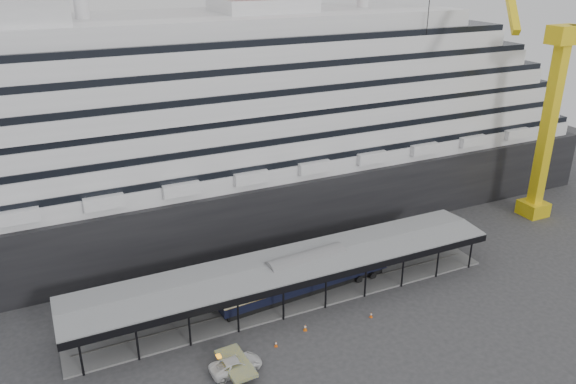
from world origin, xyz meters
name	(u,v)px	position (x,y,z in m)	size (l,w,h in m)	color
ground	(308,317)	(0.00, 0.00, 0.00)	(200.00, 200.00, 0.00)	#313134
cruise_ship	(217,110)	(0.05, 32.00, 18.35)	(130.00, 30.00, 43.90)	black
platform_canopy	(290,281)	(0.00, 5.00, 2.36)	(56.00, 9.18, 5.30)	slate
crane_yellow	(546,99)	(47.06, 10.54, 19.96)	(23.83, 18.78, 47.60)	yellow
port_truck	(236,365)	(-11.29, -5.29, 0.78)	(2.59, 5.63, 1.56)	silver
pullman_carriage	(306,274)	(2.20, 5.00, 2.87)	(24.43, 4.92, 23.83)	black
traffic_cone_left	(276,344)	(-5.81, -3.40, 0.34)	(0.44, 0.44, 0.69)	#E2570C
traffic_cone_mid	(305,327)	(-1.50, -2.18, 0.42)	(0.56, 0.56, 0.84)	#DF5D0C
traffic_cone_right	(371,315)	(6.94, -3.28, 0.35)	(0.48, 0.48, 0.71)	#E1550C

